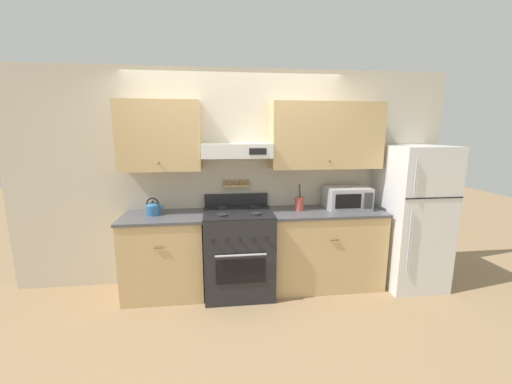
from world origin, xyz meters
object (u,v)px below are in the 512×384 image
Objects in this scene: refrigerator at (411,216)px; utensil_crock at (299,203)px; microwave at (347,198)px; tea_kettle at (153,208)px; stove_range at (239,251)px.

refrigerator reaches higher than utensil_crock.
utensil_crock is (-1.35, 0.12, 0.17)m from refrigerator.
utensil_crock is (-0.59, -0.02, -0.05)m from microwave.
refrigerator reaches higher than microwave.
refrigerator reaches higher than tea_kettle.
tea_kettle is 0.64× the size of utensil_crock.
refrigerator is at bearing -5.08° from utensil_crock.
tea_kettle is 1.66m from utensil_crock.
utensil_crock reaches higher than stove_range.
refrigerator is at bearing -2.28° from tea_kettle.
refrigerator reaches higher than stove_range.
tea_kettle is at bearing -179.54° from microwave.
utensil_crock reaches higher than microwave.
refrigerator is 3.02m from tea_kettle.
refrigerator is (2.07, -0.03, 0.35)m from stove_range.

